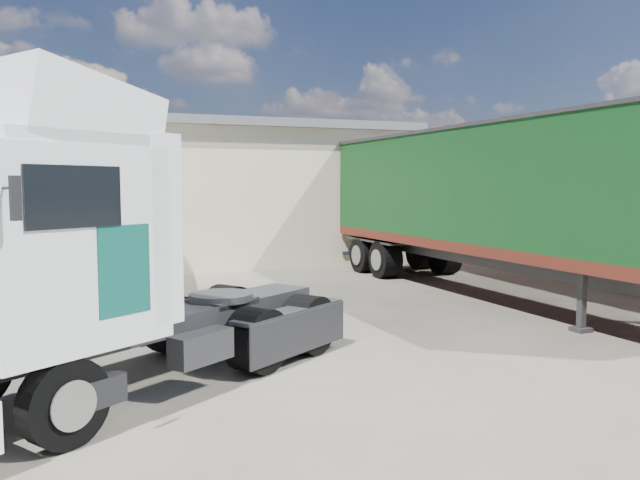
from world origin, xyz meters
name	(u,v)px	position (x,y,z in m)	size (l,w,h in m)	color
ground	(238,348)	(0.00, 0.00, 0.00)	(120.00, 120.00, 0.00)	#292622
brick_boundary_wall	(540,237)	(11.50, 6.00, 1.25)	(0.35, 26.00, 2.50)	brown
tractor_unit	(94,268)	(-2.42, -2.09, 1.84)	(6.64, 5.74, 4.38)	black
box_trailer	(488,194)	(7.64, 3.38, 2.75)	(3.58, 13.71, 4.52)	#2D2D30
panel_van	(131,256)	(-1.52, 7.25, 0.97)	(2.37, 4.76, 1.87)	black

